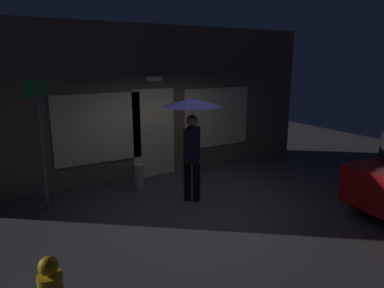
% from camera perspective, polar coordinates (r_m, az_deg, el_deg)
% --- Properties ---
extents(ground_plane, '(18.00, 18.00, 0.00)m').
position_cam_1_polar(ground_plane, '(7.22, 1.14, -9.92)').
color(ground_plane, '#423F44').
extents(building_facade, '(9.28, 0.48, 3.71)m').
position_cam_1_polar(building_facade, '(8.78, -6.79, 6.65)').
color(building_facade, brown).
rests_on(building_facade, ground).
extents(person_with_umbrella, '(1.17, 1.17, 2.14)m').
position_cam_1_polar(person_with_umbrella, '(6.97, -0.01, 3.46)').
color(person_with_umbrella, black).
rests_on(person_with_umbrella, ground).
extents(street_sign_post, '(0.40, 0.07, 2.62)m').
position_cam_1_polar(street_sign_post, '(7.07, -23.51, 1.03)').
color(street_sign_post, '#595B60').
rests_on(street_sign_post, ground).
extents(sidewalk_bollard, '(0.22, 0.22, 0.60)m').
position_cam_1_polar(sidewalk_bollard, '(8.03, -8.65, -5.32)').
color(sidewalk_bollard, '#B2A899').
rests_on(sidewalk_bollard, ground).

